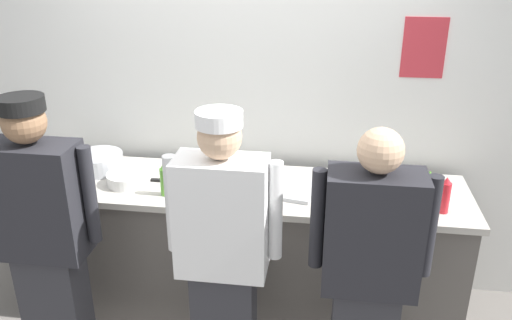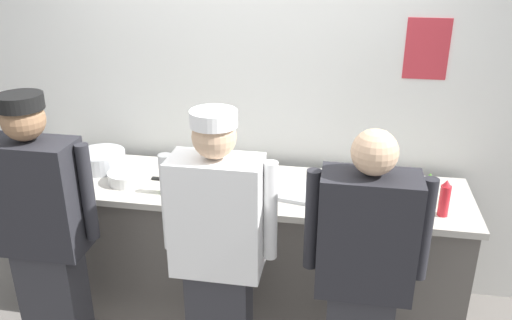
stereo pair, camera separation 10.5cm
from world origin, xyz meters
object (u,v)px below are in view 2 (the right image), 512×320
(mixing_bowl_steel, at_px, (101,160))
(squeeze_bottle_spare, at_px, (445,199))
(squeeze_bottle_primary, at_px, (428,189))
(deli_cup, at_px, (64,168))
(ramekin_green_sauce, at_px, (339,190))
(chef_center, at_px, (218,253))
(chefs_knife, at_px, (169,180))
(plate_stack_front, at_px, (128,177))
(chef_near_left, at_px, (44,234))
(chef_far_right, at_px, (363,276))
(sheet_tray, at_px, (275,187))
(ramekin_yellow_sauce, at_px, (46,179))
(squeeze_bottle_secondary, at_px, (164,178))

(mixing_bowl_steel, height_order, squeeze_bottle_spare, squeeze_bottle_spare)
(squeeze_bottle_primary, distance_m, deli_cup, 2.25)
(squeeze_bottle_spare, distance_m, ramekin_green_sauce, 0.60)
(chef_center, bearing_deg, chefs_knife, 125.88)
(plate_stack_front, relative_size, chefs_knife, 0.91)
(plate_stack_front, distance_m, squeeze_bottle_primary, 1.81)
(chef_near_left, relative_size, chef_center, 1.02)
(chef_far_right, distance_m, squeeze_bottle_spare, 0.71)
(chef_center, height_order, plate_stack_front, chef_center)
(chef_center, xyz_separation_m, ramekin_green_sauce, (0.58, 0.67, 0.08))
(chef_near_left, relative_size, mixing_bowl_steel, 5.20)
(sheet_tray, relative_size, squeeze_bottle_spare, 2.26)
(chefs_knife, bearing_deg, chef_far_right, -30.14)
(squeeze_bottle_spare, xyz_separation_m, ramekin_yellow_sauce, (-2.39, -0.00, -0.08))
(squeeze_bottle_spare, bearing_deg, ramekin_green_sauce, 164.16)
(mixing_bowl_steel, xyz_separation_m, squeeze_bottle_primary, (2.07, -0.15, 0.03))
(mixing_bowl_steel, bearing_deg, chef_near_left, -87.82)
(squeeze_bottle_secondary, height_order, chefs_knife, squeeze_bottle_secondary)
(chef_center, relative_size, ramekin_green_sauce, 18.60)
(mixing_bowl_steel, distance_m, chefs_knife, 0.52)
(ramekin_green_sauce, height_order, chefs_knife, ramekin_green_sauce)
(chef_far_right, bearing_deg, chef_near_left, 178.97)
(chef_center, distance_m, plate_stack_front, 0.95)
(squeeze_bottle_primary, bearing_deg, squeeze_bottle_secondary, -174.87)
(sheet_tray, bearing_deg, ramekin_green_sauce, -1.07)
(plate_stack_front, bearing_deg, deli_cup, 177.45)
(chef_center, height_order, squeeze_bottle_spare, chef_center)
(squeeze_bottle_primary, height_order, chefs_knife, squeeze_bottle_primary)
(squeeze_bottle_primary, xyz_separation_m, ramekin_yellow_sauce, (-2.32, -0.13, -0.07))
(squeeze_bottle_primary, relative_size, squeeze_bottle_secondary, 0.94)
(chef_center, relative_size, plate_stack_front, 6.50)
(squeeze_bottle_secondary, xyz_separation_m, chefs_knife, (-0.03, 0.17, -0.09))
(sheet_tray, bearing_deg, plate_stack_front, -175.60)
(ramekin_yellow_sauce, bearing_deg, mixing_bowl_steel, 48.25)
(mixing_bowl_steel, distance_m, squeeze_bottle_secondary, 0.61)
(chef_center, bearing_deg, plate_stack_front, 140.29)
(plate_stack_front, bearing_deg, squeeze_bottle_primary, 0.84)
(deli_cup, bearing_deg, chef_far_right, -19.17)
(squeeze_bottle_primary, bearing_deg, mixing_bowl_steel, 175.93)
(chef_near_left, relative_size, chef_far_right, 1.04)
(squeeze_bottle_secondary, height_order, ramekin_yellow_sauce, squeeze_bottle_secondary)
(sheet_tray, height_order, squeeze_bottle_primary, squeeze_bottle_primary)
(chefs_knife, bearing_deg, sheet_tray, 0.75)
(chef_center, height_order, mixing_bowl_steel, chef_center)
(ramekin_yellow_sauce, bearing_deg, ramekin_green_sauce, 5.21)
(ramekin_green_sauce, bearing_deg, chef_near_left, -156.35)
(chef_near_left, bearing_deg, mixing_bowl_steel, 92.18)
(mixing_bowl_steel, xyz_separation_m, sheet_tray, (1.18, -0.10, -0.05))
(chef_far_right, height_order, ramekin_yellow_sauce, chef_far_right)
(chefs_knife, bearing_deg, mixing_bowl_steel, 167.53)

